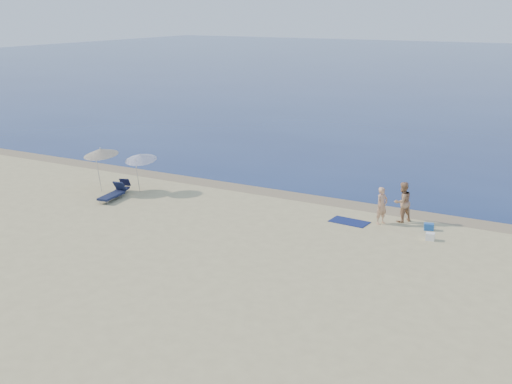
{
  "coord_description": "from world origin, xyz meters",
  "views": [
    {
      "loc": [
        12.49,
        -10.24,
        9.7
      ],
      "look_at": [
        -1.98,
        16.0,
        1.0
      ],
      "focal_mm": 45.0,
      "sensor_mm": 36.0,
      "label": 1
    }
  ],
  "objects_px": {
    "person_right": "(402,202)",
    "umbrella_near": "(141,157)",
    "blue_cooler": "(429,227)",
    "person_left": "(382,206)"
  },
  "relations": [
    {
      "from": "person_left",
      "to": "blue_cooler",
      "type": "distance_m",
      "value": 2.29
    },
    {
      "from": "person_left",
      "to": "blue_cooler",
      "type": "relative_size",
      "value": 4.01
    },
    {
      "from": "umbrella_near",
      "to": "person_right",
      "type": "bearing_deg",
      "value": -1.84
    },
    {
      "from": "person_left",
      "to": "blue_cooler",
      "type": "bearing_deg",
      "value": -58.77
    },
    {
      "from": "person_right",
      "to": "umbrella_near",
      "type": "height_order",
      "value": "umbrella_near"
    },
    {
      "from": "person_right",
      "to": "blue_cooler",
      "type": "height_order",
      "value": "person_right"
    },
    {
      "from": "person_right",
      "to": "umbrella_near",
      "type": "distance_m",
      "value": 14.0
    },
    {
      "from": "person_left",
      "to": "umbrella_near",
      "type": "bearing_deg",
      "value": 121.35
    },
    {
      "from": "person_right",
      "to": "person_left",
      "type": "bearing_deg",
      "value": -9.95
    },
    {
      "from": "person_left",
      "to": "umbrella_near",
      "type": "height_order",
      "value": "umbrella_near"
    }
  ]
}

